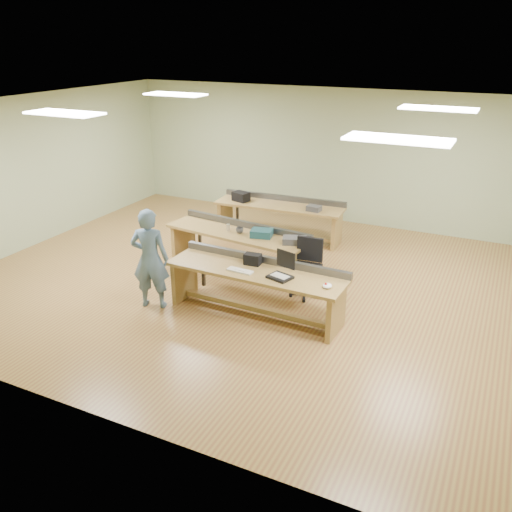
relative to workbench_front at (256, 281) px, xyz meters
The scene contains 22 objects.
floor 1.21m from the workbench_front, 115.30° to the left, with size 10.00×10.00×0.00m, color olive.
ceiling 2.67m from the workbench_front, 115.30° to the left, with size 10.00×10.00×0.00m, color silver.
wall_back 5.08m from the workbench_front, 95.28° to the left, with size 10.00×0.04×3.00m, color #97A57D.
wall_front 3.20m from the workbench_front, 98.63° to the right, with size 10.00×0.04×3.00m, color #97A57D.
wall_left 5.63m from the workbench_front, 169.90° to the left, with size 0.04×8.00×3.00m, color #97A57D.
fluor_panels 2.64m from the workbench_front, 115.30° to the left, with size 6.20×3.50×0.03m.
workbench_front is the anchor object (origin of this frame).
workbench_mid 1.73m from the workbench_front, 126.96° to the left, with size 2.81×1.06×0.86m.
workbench_back 3.44m from the workbench_front, 107.43° to the left, with size 2.76×0.89×0.86m.
person 1.71m from the workbench_front, 163.19° to the right, with size 0.60×0.39×1.64m, color slate.
laptop_base 0.52m from the workbench_front, 16.96° to the right, with size 0.33×0.27×0.04m, color black.
laptop_screen 0.67m from the workbench_front, ahead, with size 0.33×0.02×0.26m, color black.
keyboard 0.33m from the workbench_front, 138.22° to the right, with size 0.41×0.14×0.02m, color beige.
trackball_mouse 1.21m from the workbench_front, ahead, with size 0.13×0.15×0.06m, color white.
camera_bag 0.35m from the workbench_front, 131.99° to the left, with size 0.25×0.16×0.17m, color black.
task_chair 1.07m from the workbench_front, 63.83° to the left, with size 0.56×0.56×0.97m.
parts_bin_teal 1.47m from the workbench_front, 112.08° to the left, with size 0.37×0.28×0.13m, color #163D47.
parts_bin_grey 1.31m from the workbench_front, 85.02° to the left, with size 0.41×0.26×0.11m, color #37373A.
mug 1.67m from the workbench_front, 126.17° to the left, with size 0.14×0.14×0.11m, color #37373A.
drinks_can 1.84m from the workbench_front, 132.04° to the left, with size 0.07×0.07×0.12m, color silver.
storage_box_back 3.67m from the workbench_front, 120.87° to the left, with size 0.34×0.24×0.19m, color black.
tray_back 3.17m from the workbench_front, 94.05° to the left, with size 0.28×0.20×0.11m, color #37373A.
Camera 1 is at (3.73, -7.78, 4.09)m, focal length 38.00 mm.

